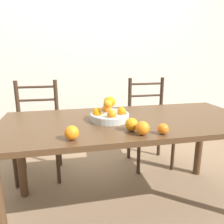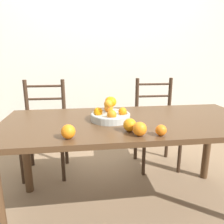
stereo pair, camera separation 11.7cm
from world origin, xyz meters
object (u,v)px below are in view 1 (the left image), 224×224
object	(u,v)px
orange_loose_1	(72,133)
chair_left	(38,130)
orange_loose_0	(163,129)
orange_loose_3	(132,124)
chair_right	(149,123)
orange_loose_2	(142,128)
fruit_bowl	(109,114)

from	to	relation	value
orange_loose_1	chair_left	xyz separation A→B (m)	(-0.31, 1.00, -0.30)
orange_loose_0	chair_left	distance (m)	1.36
orange_loose_3	chair_right	bearing A→B (deg)	61.49
orange_loose_3	chair_right	distance (m)	1.10
orange_loose_0	orange_loose_3	xyz separation A→B (m)	(-0.17, 0.10, 0.01)
orange_loose_2	orange_loose_3	bearing A→B (deg)	116.38
fruit_bowl	orange_loose_0	xyz separation A→B (m)	(0.25, -0.35, -0.02)
orange_loose_0	orange_loose_1	bearing A→B (deg)	177.23
fruit_bowl	chair_right	xyz separation A→B (m)	(0.59, 0.67, -0.31)
orange_loose_1	orange_loose_3	size ratio (longest dim) A/B	1.00
fruit_bowl	orange_loose_1	size ratio (longest dim) A/B	3.48
orange_loose_0	chair_left	bearing A→B (deg)	129.48
orange_loose_1	chair_left	size ratio (longest dim) A/B	0.09
fruit_bowl	orange_loose_0	distance (m)	0.43
orange_loose_2	chair_left	distance (m)	1.28
orange_loose_1	chair_right	xyz separation A→B (m)	(0.87, 1.00, -0.30)
chair_left	orange_loose_3	bearing A→B (deg)	-52.65
orange_loose_2	orange_loose_3	distance (m)	0.09
orange_loose_2	chair_left	xyz separation A→B (m)	(-0.72, 1.01, -0.30)
fruit_bowl	orange_loose_3	size ratio (longest dim) A/B	3.47
chair_left	orange_loose_0	bearing A→B (deg)	-49.38
orange_loose_3	chair_right	xyz separation A→B (m)	(0.50, 0.93, -0.30)
orange_loose_3	orange_loose_1	bearing A→B (deg)	-168.98
chair_left	chair_right	bearing A→B (deg)	1.14
fruit_bowl	chair_right	world-z (taller)	chair_right
orange_loose_0	orange_loose_1	size ratio (longest dim) A/B	0.81
orange_loose_1	chair_right	distance (m)	1.36
orange_loose_2	chair_right	distance (m)	1.15
orange_loose_1	orange_loose_3	world-z (taller)	same
fruit_bowl	orange_loose_1	distance (m)	0.43
chair_right	chair_left	bearing A→B (deg)	-179.45
orange_loose_0	fruit_bowl	bearing A→B (deg)	126.11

